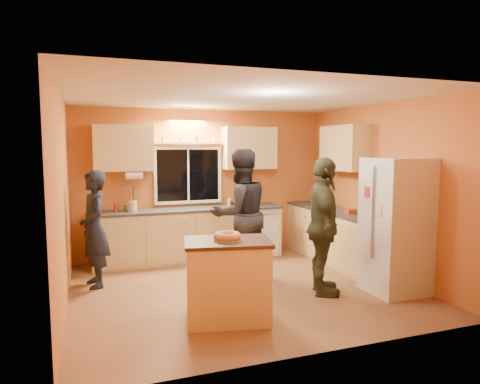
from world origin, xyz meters
name	(u,v)px	position (x,y,z in m)	size (l,w,h in m)	color
ground	(242,288)	(0.00, 0.00, 0.00)	(4.50, 4.50, 0.00)	brown
room_shell	(240,170)	(0.12, 0.41, 1.62)	(4.54, 4.04, 2.61)	#C66E32
back_counter	(210,233)	(0.01, 1.70, 0.45)	(4.23, 0.62, 0.90)	tan
right_counter	(344,239)	(1.95, 0.50, 0.45)	(0.62, 1.84, 0.90)	tan
refrigerator	(396,226)	(1.89, -0.80, 0.90)	(0.72, 0.70, 1.80)	silver
island	(228,280)	(-0.52, -0.96, 0.46)	(1.06, 0.82, 0.91)	tan
bundt_pastry	(227,236)	(-0.52, -0.96, 0.96)	(0.31, 0.31, 0.09)	tan
person_left	(94,229)	(-1.90, 0.79, 0.81)	(0.59, 0.39, 1.63)	black
person_center	(240,214)	(0.13, 0.46, 0.96)	(0.93, 0.73, 1.92)	black
person_right	(323,227)	(0.93, -0.56, 0.91)	(1.06, 0.44, 1.81)	#323924
mixing_bowl	(241,204)	(0.58, 1.70, 0.94)	(0.35, 0.35, 0.09)	black
utensil_crock	(133,206)	(-1.29, 1.68, 0.99)	(0.14, 0.14, 0.17)	beige
potted_plant	(380,210)	(2.01, -0.30, 1.04)	(0.26, 0.22, 0.28)	gray
red_box	(350,211)	(1.93, 0.32, 0.94)	(0.16, 0.12, 0.07)	#B42E1B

